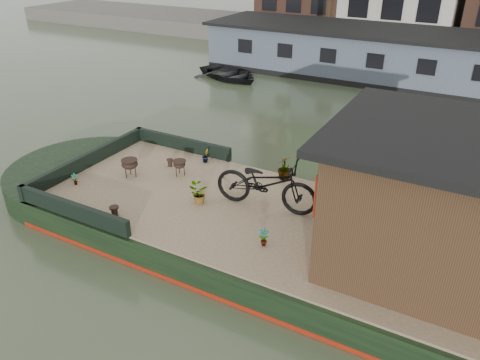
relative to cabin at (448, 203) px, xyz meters
The scene contains 18 objects.
ground 2.88m from the cabin, behind, with size 120.00×120.00×0.00m, color #2F3924.
houseboat_hull 3.87m from the cabin, behind, with size 14.01×4.02×0.60m.
houseboat_deck 2.52m from the cabin, behind, with size 11.80×3.80×0.05m, color #9D8161.
bow_bulwark 7.33m from the cabin, behind, with size 3.00×4.00×0.35m.
cabin is the anchor object (origin of this frame).
bicycle 3.50m from the cabin, behind, with size 0.76×2.18×1.14m, color black.
potted_plant_a 3.18m from the cabin, 161.84° to the right, with size 0.19×0.13×0.37m, color brown.
potted_plant_b 6.02m from the cabin, 164.57° to the left, with size 0.19×0.15×0.35m, color brown.
potted_plant_c 4.86m from the cabin, behind, with size 0.40×0.35×0.44m, color maroon.
potted_plant_d 4.09m from the cabin, 154.74° to the left, with size 0.32×0.32×0.57m, color brown.
potted_plant_e 7.80m from the cabin, behind, with size 0.15×0.10×0.28m, color #A3472F.
brazier_front 6.92m from the cabin, behind, with size 0.40×0.40×0.43m, color black, non-canonical shape.
brazier_rear 5.99m from the cabin, behind, with size 0.35×0.35×0.37m, color black, non-canonical shape.
bollard_port 6.52m from the cabin, behind, with size 0.16×0.16×0.19m, color black.
bollard_stbd 6.23m from the cabin, 166.03° to the right, with size 0.19×0.19×0.22m, color black.
dinghy 14.87m from the cabin, 133.98° to the left, with size 2.36×3.31×0.68m, color black.
far_houseboat 14.20m from the cabin, 98.88° to the left, with size 20.40×4.40×2.11m.
quay 20.67m from the cabin, 96.09° to the left, with size 60.00×6.00×0.90m, color #47443F.
Camera 1 is at (2.38, -7.34, 5.72)m, focal length 35.00 mm.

